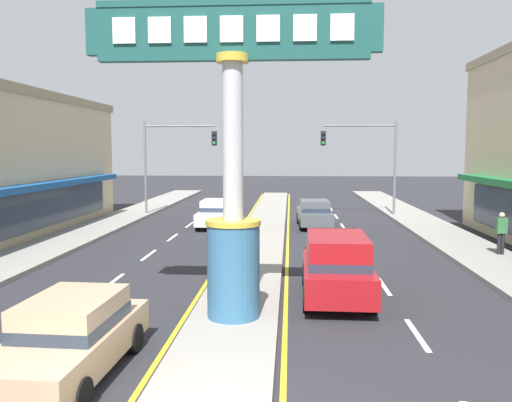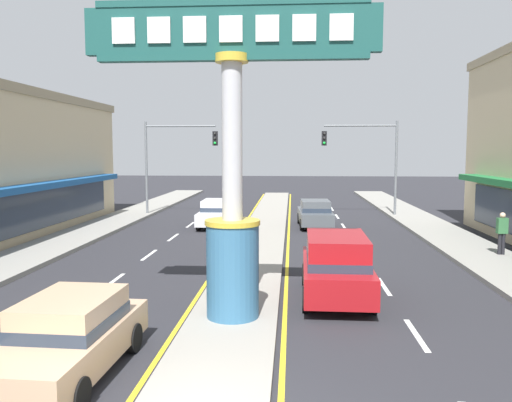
{
  "view_description": "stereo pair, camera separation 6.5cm",
  "coord_description": "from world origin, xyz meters",
  "px_view_note": "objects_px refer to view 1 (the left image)",
  "views": [
    {
      "loc": [
        1.42,
        -7.37,
        4.35
      ],
      "look_at": [
        0.24,
        10.41,
        2.6
      ],
      "focal_mm": 36.58,
      "sensor_mm": 36.0,
      "label": 1
    },
    {
      "loc": [
        1.48,
        -7.36,
        4.35
      ],
      "look_at": [
        0.24,
        10.41,
        2.6
      ],
      "focal_mm": 36.58,
      "sensor_mm": 36.0,
      "label": 2
    }
  ],
  "objects_px": {
    "district_sign": "(233,173)",
    "suv_near_left_lane": "(336,265)",
    "traffic_light_left_side": "(171,152)",
    "sedan_far_right_lane": "(70,336)",
    "traffic_light_right_side": "(368,152)",
    "sedan_near_right_lane": "(216,213)",
    "pedestrian_near_kerb": "(501,231)",
    "sedan_mid_left_lane": "(314,213)"
  },
  "relations": [
    {
      "from": "pedestrian_near_kerb",
      "to": "district_sign",
      "type": "bearing_deg",
      "value": -139.63
    },
    {
      "from": "pedestrian_near_kerb",
      "to": "sedan_far_right_lane",
      "type": "bearing_deg",
      "value": -137.07
    },
    {
      "from": "traffic_light_left_side",
      "to": "sedan_near_right_lane",
      "type": "relative_size",
      "value": 1.44
    },
    {
      "from": "district_sign",
      "to": "suv_near_left_lane",
      "type": "distance_m",
      "value": 4.55
    },
    {
      "from": "district_sign",
      "to": "pedestrian_near_kerb",
      "type": "distance_m",
      "value": 13.2
    },
    {
      "from": "sedan_near_right_lane",
      "to": "sedan_far_right_lane",
      "type": "xyz_separation_m",
      "value": [
        0.0,
        -19.69,
        0.0
      ]
    },
    {
      "from": "district_sign",
      "to": "traffic_light_right_side",
      "type": "bearing_deg",
      "value": 73.28
    },
    {
      "from": "district_sign",
      "to": "pedestrian_near_kerb",
      "type": "relative_size",
      "value": 4.6
    },
    {
      "from": "district_sign",
      "to": "sedan_mid_left_lane",
      "type": "relative_size",
      "value": 1.79
    },
    {
      "from": "traffic_light_left_side",
      "to": "pedestrian_near_kerb",
      "type": "height_order",
      "value": "traffic_light_left_side"
    },
    {
      "from": "district_sign",
      "to": "suv_near_left_lane",
      "type": "height_order",
      "value": "district_sign"
    },
    {
      "from": "pedestrian_near_kerb",
      "to": "traffic_light_right_side",
      "type": "bearing_deg",
      "value": 105.19
    },
    {
      "from": "pedestrian_near_kerb",
      "to": "sedan_mid_left_lane",
      "type": "bearing_deg",
      "value": 130.71
    },
    {
      "from": "traffic_light_right_side",
      "to": "traffic_light_left_side",
      "type": "bearing_deg",
      "value": -178.96
    },
    {
      "from": "sedan_mid_left_lane",
      "to": "pedestrian_near_kerb",
      "type": "relative_size",
      "value": 2.58
    },
    {
      "from": "sedan_near_right_lane",
      "to": "traffic_light_right_side",
      "type": "bearing_deg",
      "value": 28.05
    },
    {
      "from": "district_sign",
      "to": "pedestrian_near_kerb",
      "type": "xyz_separation_m",
      "value": [
        9.85,
        8.37,
        -2.64
      ]
    },
    {
      "from": "sedan_far_right_lane",
      "to": "suv_near_left_lane",
      "type": "distance_m",
      "value": 7.93
    },
    {
      "from": "sedan_near_right_lane",
      "to": "pedestrian_near_kerb",
      "type": "distance_m",
      "value": 14.93
    },
    {
      "from": "district_sign",
      "to": "sedan_near_right_lane",
      "type": "xyz_separation_m",
      "value": [
        -2.78,
        16.32,
        -2.99
      ]
    },
    {
      "from": "traffic_light_left_side",
      "to": "pedestrian_near_kerb",
      "type": "xyz_separation_m",
      "value": [
        16.22,
        -12.59,
        -3.11
      ]
    },
    {
      "from": "traffic_light_left_side",
      "to": "traffic_light_right_side",
      "type": "xyz_separation_m",
      "value": [
        12.74,
        0.23,
        0.0
      ]
    },
    {
      "from": "traffic_light_left_side",
      "to": "sedan_far_right_lane",
      "type": "height_order",
      "value": "traffic_light_left_side"
    },
    {
      "from": "traffic_light_left_side",
      "to": "district_sign",
      "type": "bearing_deg",
      "value": -73.1
    },
    {
      "from": "traffic_light_left_side",
      "to": "sedan_mid_left_lane",
      "type": "xyz_separation_m",
      "value": [
        9.15,
        -4.38,
        -3.46
      ]
    },
    {
      "from": "traffic_light_right_side",
      "to": "sedan_far_right_lane",
      "type": "height_order",
      "value": "traffic_light_right_side"
    },
    {
      "from": "traffic_light_left_side",
      "to": "sedan_far_right_lane",
      "type": "relative_size",
      "value": 1.42
    },
    {
      "from": "traffic_light_right_side",
      "to": "sedan_far_right_lane",
      "type": "bearing_deg",
      "value": -110.42
    },
    {
      "from": "district_sign",
      "to": "sedan_near_right_lane",
      "type": "relative_size",
      "value": 1.81
    },
    {
      "from": "sedan_mid_left_lane",
      "to": "traffic_light_left_side",
      "type": "bearing_deg",
      "value": 154.44
    },
    {
      "from": "traffic_light_right_side",
      "to": "sedan_mid_left_lane",
      "type": "relative_size",
      "value": 1.42
    },
    {
      "from": "traffic_light_right_side",
      "to": "district_sign",
      "type": "bearing_deg",
      "value": -106.72
    },
    {
      "from": "district_sign",
      "to": "traffic_light_left_side",
      "type": "height_order",
      "value": "district_sign"
    },
    {
      "from": "traffic_light_right_side",
      "to": "suv_near_left_lane",
      "type": "height_order",
      "value": "traffic_light_right_side"
    },
    {
      "from": "district_sign",
      "to": "traffic_light_left_side",
      "type": "distance_m",
      "value": 21.91
    },
    {
      "from": "traffic_light_left_side",
      "to": "suv_near_left_lane",
      "type": "xyz_separation_m",
      "value": [
        9.15,
        -18.69,
        -3.26
      ]
    },
    {
      "from": "sedan_far_right_lane",
      "to": "sedan_near_right_lane",
      "type": "bearing_deg",
      "value": 90.01
    },
    {
      "from": "pedestrian_near_kerb",
      "to": "suv_near_left_lane",
      "type": "bearing_deg",
      "value": -139.19
    },
    {
      "from": "sedan_far_right_lane",
      "to": "pedestrian_near_kerb",
      "type": "distance_m",
      "value": 17.25
    },
    {
      "from": "sedan_mid_left_lane",
      "to": "suv_near_left_lane",
      "type": "bearing_deg",
      "value": -90.01
    },
    {
      "from": "traffic_light_right_side",
      "to": "sedan_near_right_lane",
      "type": "xyz_separation_m",
      "value": [
        -9.15,
        -4.88,
        -3.46
      ]
    },
    {
      "from": "traffic_light_right_side",
      "to": "sedan_mid_left_lane",
      "type": "xyz_separation_m",
      "value": [
        -3.58,
        -4.61,
        -3.46
      ]
    }
  ]
}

